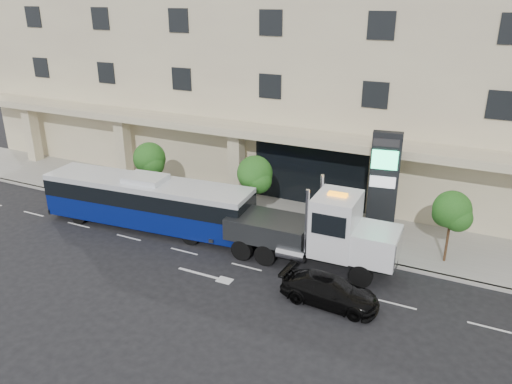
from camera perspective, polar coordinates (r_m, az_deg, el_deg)
ground at (r=28.31m, az=0.30°, el=-7.19°), size 120.00×120.00×0.00m
sidewalk at (r=32.38m, az=4.14°, el=-3.22°), size 120.00×6.00×0.15m
curb at (r=29.89m, az=1.97°, el=-5.40°), size 120.00×0.30×0.15m
convention_center at (r=39.46m, az=10.47°, el=15.93°), size 60.00×17.60×20.00m
tree_left at (r=34.84m, az=-12.03°, el=3.53°), size 2.27×2.20×4.22m
tree_mid at (r=30.71m, az=-0.11°, el=1.85°), size 2.28×2.20×4.38m
tree_right at (r=28.07m, az=21.51°, el=-2.18°), size 2.10×2.00×4.04m
city_bus at (r=31.62m, az=-12.32°, el=-1.04°), size 13.63×3.96×3.41m
tow_truck at (r=26.62m, az=7.10°, el=-4.60°), size 10.46×2.83×4.76m
black_sedan at (r=24.16m, az=8.42°, el=-11.09°), size 4.78×2.12×1.36m
signage_pylon at (r=29.31m, az=14.31°, el=0.58°), size 1.70×0.84×6.53m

